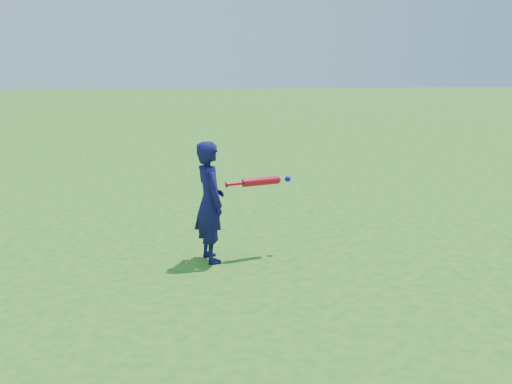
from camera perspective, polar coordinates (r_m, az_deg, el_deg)
The scene contains 3 objects.
ground at distance 6.10m, azimuth -1.34°, elevation -5.68°, with size 80.00×80.00×0.00m, color #2D741B.
child at distance 5.61m, azimuth -4.64°, elevation -0.99°, with size 0.44×0.29×1.20m, color #120F48.
bat_swing at distance 5.74m, azimuth 0.70°, elevation 1.08°, with size 0.69×0.25×0.08m.
Camera 1 is at (-0.69, -5.75, 1.92)m, focal length 40.00 mm.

